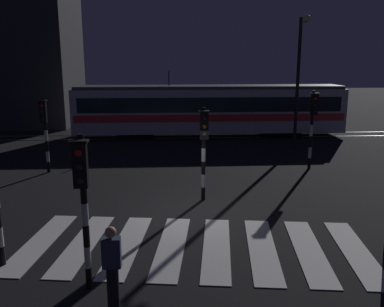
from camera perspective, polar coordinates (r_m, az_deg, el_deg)
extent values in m
plane|color=black|center=(13.40, -0.48, -8.20)|extent=(120.00, 120.00, 0.00)
cube|color=#59595E|center=(25.92, -2.08, 2.12)|extent=(80.00, 0.12, 0.03)
cube|color=#59595E|center=(27.34, -2.17, 2.68)|extent=(80.00, 0.12, 0.03)
cube|color=silver|center=(12.07, -20.24, -11.42)|extent=(1.20, 3.86, 0.02)
cube|color=silver|center=(11.65, -14.78, -11.92)|extent=(1.20, 3.86, 0.02)
cube|color=silver|center=(11.34, -8.96, -12.35)|extent=(1.20, 3.86, 0.02)
cube|color=silver|center=(11.14, -2.85, -12.66)|extent=(1.20, 3.86, 0.02)
cube|color=silver|center=(11.08, 3.41, -12.83)|extent=(1.20, 3.86, 0.02)
cube|color=silver|center=(11.14, 9.68, -12.86)|extent=(1.20, 3.86, 0.02)
cube|color=silver|center=(11.32, 15.81, -12.74)|extent=(1.20, 3.86, 0.02)
cube|color=silver|center=(11.62, 21.68, -12.49)|extent=(1.20, 3.86, 0.02)
cylinder|color=black|center=(19.35, 15.90, -1.32)|extent=(0.14, 0.14, 0.50)
cylinder|color=white|center=(19.24, 15.99, 0.14)|extent=(0.14, 0.14, 0.50)
cylinder|color=black|center=(19.14, 16.08, 1.60)|extent=(0.14, 0.14, 0.50)
cylinder|color=white|center=(19.05, 16.17, 3.09)|extent=(0.14, 0.14, 0.50)
cylinder|color=black|center=(18.98, 16.27, 4.58)|extent=(0.14, 0.14, 0.50)
cylinder|color=white|center=(18.92, 16.36, 6.09)|extent=(0.14, 0.14, 0.50)
cylinder|color=black|center=(18.87, 16.46, 7.60)|extent=(0.14, 0.14, 0.50)
cube|color=black|center=(18.74, 16.57, 6.49)|extent=(0.28, 0.20, 0.90)
sphere|color=red|center=(18.61, 16.74, 7.30)|extent=(0.14, 0.14, 0.14)
sphere|color=black|center=(18.64, 16.68, 6.45)|extent=(0.14, 0.14, 0.14)
sphere|color=black|center=(18.67, 16.63, 5.60)|extent=(0.14, 0.14, 0.14)
cube|color=black|center=(18.70, 16.66, 7.98)|extent=(0.36, 0.24, 0.04)
cylinder|color=black|center=(19.11, -19.23, -1.78)|extent=(0.14, 0.14, 0.47)
cylinder|color=white|center=(19.00, -19.33, -0.42)|extent=(0.14, 0.14, 0.47)
cylinder|color=black|center=(18.90, -19.43, 0.96)|extent=(0.14, 0.14, 0.47)
cylinder|color=white|center=(18.82, -19.54, 2.35)|extent=(0.14, 0.14, 0.47)
cylinder|color=black|center=(18.75, -19.64, 3.75)|extent=(0.14, 0.14, 0.47)
cylinder|color=white|center=(18.69, -19.75, 5.16)|extent=(0.14, 0.14, 0.47)
cylinder|color=black|center=(18.64, -19.86, 6.58)|extent=(0.14, 0.14, 0.47)
cube|color=black|center=(18.51, -19.91, 5.39)|extent=(0.28, 0.20, 0.90)
sphere|color=red|center=(18.38, -20.07, 6.21)|extent=(0.14, 0.14, 0.14)
sphere|color=black|center=(18.41, -20.01, 5.35)|extent=(0.14, 0.14, 0.14)
sphere|color=black|center=(18.44, -19.94, 4.49)|extent=(0.14, 0.14, 0.14)
cube|color=black|center=(18.46, -20.03, 6.90)|extent=(0.36, 0.24, 0.04)
cylinder|color=black|center=(14.52, 1.56, -5.55)|extent=(0.14, 0.14, 0.46)
cylinder|color=white|center=(14.38, 1.57, -3.79)|extent=(0.14, 0.14, 0.46)
cylinder|color=black|center=(14.26, 1.58, -1.99)|extent=(0.14, 0.14, 0.46)
cylinder|color=white|center=(14.14, 1.59, -0.17)|extent=(0.14, 0.14, 0.46)
cylinder|color=black|center=(14.05, 1.60, 1.68)|extent=(0.14, 0.14, 0.46)
cylinder|color=white|center=(13.97, 1.62, 3.55)|extent=(0.14, 0.14, 0.46)
cylinder|color=black|center=(13.90, 1.63, 5.44)|extent=(0.14, 0.14, 0.46)
cube|color=black|center=(13.78, 1.68, 3.83)|extent=(0.28, 0.20, 0.90)
sphere|color=black|center=(13.64, 1.73, 4.92)|extent=(0.14, 0.14, 0.14)
sphere|color=orange|center=(13.68, 1.73, 3.76)|extent=(0.14, 0.14, 0.14)
sphere|color=black|center=(13.72, 1.72, 2.61)|extent=(0.14, 0.14, 0.14)
cube|color=black|center=(13.72, 1.70, 5.86)|extent=(0.36, 0.24, 0.04)
cylinder|color=black|center=(9.49, -14.08, -16.32)|extent=(0.14, 0.14, 0.48)
cylinder|color=white|center=(9.26, -14.24, -13.71)|extent=(0.14, 0.14, 0.48)
cylinder|color=black|center=(9.06, -14.41, -10.98)|extent=(0.14, 0.14, 0.48)
cylinder|color=white|center=(8.88, -14.58, -8.13)|extent=(0.14, 0.14, 0.48)
cylinder|color=black|center=(8.73, -14.76, -5.18)|extent=(0.14, 0.14, 0.48)
cylinder|color=white|center=(8.60, -14.94, -2.12)|extent=(0.14, 0.14, 0.48)
cylinder|color=black|center=(8.49, -15.12, 1.02)|extent=(0.14, 0.14, 0.48)
cube|color=black|center=(8.40, -15.20, -1.62)|extent=(0.28, 0.20, 0.90)
sphere|color=red|center=(8.24, -15.46, 0.08)|extent=(0.14, 0.14, 0.14)
sphere|color=black|center=(8.30, -15.35, -1.81)|extent=(0.14, 0.14, 0.14)
sphere|color=black|center=(8.37, -15.24, -3.66)|extent=(0.14, 0.14, 0.14)
cube|color=black|center=(8.30, -15.40, 1.66)|extent=(0.36, 0.24, 0.04)
cylinder|color=black|center=(11.08, -24.77, -12.72)|extent=(0.14, 0.14, 0.48)
cylinder|color=white|center=(10.89, -25.00, -10.41)|extent=(0.14, 0.14, 0.48)
cylinder|color=black|center=(23.07, 14.38, 9.12)|extent=(0.18, 0.18, 6.97)
cylinder|color=black|center=(22.70, 15.24, 17.59)|extent=(0.10, 0.90, 0.10)
sphere|color=#F9E08C|center=(22.27, 15.61, 17.47)|extent=(0.44, 0.44, 0.44)
cube|color=silver|center=(26.52, 2.40, 6.04)|extent=(17.02, 2.50, 2.70)
cube|color=red|center=(25.31, 2.70, 4.92)|extent=(16.68, 0.04, 0.44)
cube|color=red|center=(27.81, 2.12, 5.63)|extent=(16.68, 0.04, 0.44)
cube|color=black|center=(25.22, 2.71, 6.72)|extent=(16.17, 0.03, 0.90)
cube|color=#4C4C51|center=(26.39, 2.43, 9.17)|extent=(16.68, 2.30, 0.20)
cylinder|color=#262628|center=(26.22, -3.21, 10.23)|extent=(0.08, 0.08, 1.00)
cube|color=black|center=(27.62, 12.09, 2.84)|extent=(2.20, 2.00, 0.35)
cube|color=black|center=(26.66, -7.70, 2.66)|extent=(2.20, 2.00, 0.35)
sphere|color=#F9F2CC|center=(28.76, 19.68, 5.03)|extent=(0.24, 0.24, 0.24)
cylinder|color=black|center=(8.64, -10.86, -17.72)|extent=(0.24, 0.24, 0.88)
cube|color=#2D3851|center=(8.29, -11.08, -13.30)|extent=(0.36, 0.22, 0.60)
sphere|color=tan|center=(8.12, -11.21, -10.63)|extent=(0.22, 0.22, 0.22)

